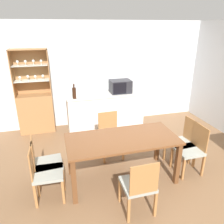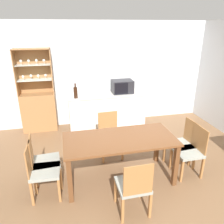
{
  "view_description": "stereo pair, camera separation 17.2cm",
  "coord_description": "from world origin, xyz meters",
  "views": [
    {
      "loc": [
        -1.32,
        -2.73,
        2.42
      ],
      "look_at": [
        -0.27,
        1.06,
        0.86
      ],
      "focal_mm": 35.0,
      "sensor_mm": 36.0,
      "label": 1
    },
    {
      "loc": [
        -1.15,
        -2.77,
        2.42
      ],
      "look_at": [
        -0.27,
        1.06,
        0.86
      ],
      "focal_mm": 35.0,
      "sensor_mm": 36.0,
      "label": 2
    }
  ],
  "objects": [
    {
      "name": "kitchen_counter",
      "position": [
        -0.2,
        1.94,
        0.48
      ],
      "size": [
        1.77,
        0.55,
        0.96
      ],
      "color": "white",
      "rests_on": "ground_plane"
    },
    {
      "name": "ground_plane",
      "position": [
        0.0,
        0.0,
        0.0
      ],
      "size": [
        18.0,
        18.0,
        0.0
      ],
      "primitive_type": "plane",
      "color": "brown"
    },
    {
      "name": "wine_bottle",
      "position": [
        -0.91,
        1.79,
        1.09
      ],
      "size": [
        0.08,
        0.08,
        0.32
      ],
      "color": "black",
      "rests_on": "kitchen_counter"
    },
    {
      "name": "dining_chair_side_right_near",
      "position": [
        0.86,
        0.05,
        0.44
      ],
      "size": [
        0.42,
        0.42,
        0.87
      ],
      "rotation": [
        0.0,
        0.0,
        1.58
      ],
      "color": "#999E93",
      "rests_on": "ground_plane"
    },
    {
      "name": "wall_back",
      "position": [
        0.0,
        2.63,
        1.27
      ],
      "size": [
        6.8,
        0.06,
        2.55
      ],
      "color": "silver",
      "rests_on": "ground_plane"
    },
    {
      "name": "dining_chair_side_left_near",
      "position": [
        -1.56,
        0.05,
        0.44
      ],
      "size": [
        0.44,
        0.44,
        0.87
      ],
      "rotation": [
        0.0,
        0.0,
        -1.62
      ],
      "color": "#999E93",
      "rests_on": "ground_plane"
    },
    {
      "name": "dining_table",
      "position": [
        -0.35,
        0.17,
        0.66
      ],
      "size": [
        1.77,
        0.83,
        0.76
      ],
      "color": "brown",
      "rests_on": "ground_plane"
    },
    {
      "name": "microwave",
      "position": [
        0.18,
        1.96,
        1.11
      ],
      "size": [
        0.48,
        0.36,
        0.29
      ],
      "color": "#232328",
      "rests_on": "kitchen_counter"
    },
    {
      "name": "dining_chair_head_near",
      "position": [
        -0.35,
        -0.57,
        0.44
      ],
      "size": [
        0.42,
        0.42,
        0.87
      ],
      "rotation": [
        0.0,
        0.0,
        0.01
      ],
      "color": "#999E93",
      "rests_on": "ground_plane"
    },
    {
      "name": "dining_chair_head_far",
      "position": [
        -0.35,
        0.91,
        0.44
      ],
      "size": [
        0.44,
        0.44,
        0.87
      ],
      "rotation": [
        0.0,
        0.0,
        3.18
      ],
      "color": "#999E93",
      "rests_on": "ground_plane"
    },
    {
      "name": "dining_chair_side_left_far",
      "position": [
        -1.56,
        0.29,
        0.44
      ],
      "size": [
        0.45,
        0.45,
        0.87
      ],
      "rotation": [
        0.0,
        0.0,
        -1.5
      ],
      "color": "#999E93",
      "rests_on": "ground_plane"
    },
    {
      "name": "display_cabinet",
      "position": [
        -1.77,
        2.44,
        0.6
      ],
      "size": [
        0.8,
        0.34,
        1.96
      ],
      "color": "#A37042",
      "rests_on": "ground_plane"
    },
    {
      "name": "dining_chair_side_right_far",
      "position": [
        0.86,
        0.3,
        0.44
      ],
      "size": [
        0.45,
        0.45,
        0.87
      ],
      "rotation": [
        0.0,
        0.0,
        1.65
      ],
      "color": "#999E93",
      "rests_on": "ground_plane"
    }
  ]
}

